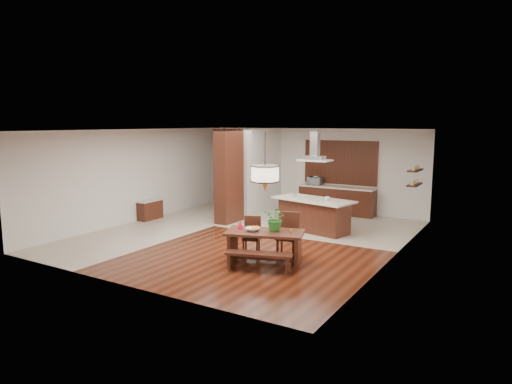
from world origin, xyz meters
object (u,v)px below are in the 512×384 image
Objects in this scene: hallway_console at (150,210)px; foliage_plant at (276,219)px; dining_chair_right at (287,235)px; pendant_lantern at (265,163)px; range_hood at (315,146)px; island_cup at (327,198)px; kitchen_island at (314,215)px; microwave at (315,181)px; fruit_bowl at (252,229)px; dining_bench at (259,262)px; dining_chair_left at (251,236)px; dining_table at (265,240)px.

foliage_plant reaches higher than hallway_console.
dining_chair_right is at bearing 84.16° from foliage_plant.
foliage_plant is (0.19, 0.15, -1.25)m from pendant_lantern.
foliage_plant is at bearing -81.62° from range_hood.
pendant_lantern reaches higher than island_cup.
kitchen_island is 4.99× the size of microwave.
range_hood is at bearing 13.34° from hallway_console.
dining_bench is at bearing -46.14° from fruit_bowl.
hallway_console is 1.77× the size of microwave.
microwave is at bearing 100.99° from fruit_bowl.
dining_bench is 6.88m from microwave.
foliage_plant is (5.64, -1.89, 0.68)m from hallway_console.
range_hood is (5.18, 1.23, 2.15)m from hallway_console.
dining_bench is at bearing -72.97° from dining_chair_left.
pendant_lantern reaches higher than dining_bench.
dining_chair_right is 0.93m from fruit_bowl.
microwave is (-1.45, 6.03, -1.16)m from pendant_lantern.
range_hood is (0.31, 2.91, 2.01)m from dining_chair_left.
range_hood is at bearing 98.38° from foliage_plant.
kitchen_island reaches higher than dining_table.
dining_chair_right is at bearing -88.31° from island_cup.
dining_chair_left is at bearing 147.82° from dining_table.
dining_table is 6.21× the size of fruit_bowl.
kitchen_island is at bearing -62.21° from microwave.
hallway_console is 5.99m from foliage_plant.
fruit_bowl is at bearing -154.09° from dining_table.
fruit_bowl is at bearing -78.27° from dining_chair_left.
kitchen_island is (-0.27, 3.27, -1.75)m from pendant_lantern.
pendant_lantern is at bearing -73.03° from kitchen_island.
island_cup is (-0.08, 2.55, 0.49)m from dining_chair_right.
dining_bench is 1.26m from dining_chair_right.
kitchen_island is at bearing 61.94° from dining_chair_left.
kitchen_island reaches higher than hallway_console.
range_hood reaches higher than dining_bench.
dining_chair_left is at bearing -76.57° from microwave.
dining_table is at bearing 25.91° from fruit_bowl.
dining_bench is 2.53× the size of foliage_plant.
dining_table is at bearing -123.44° from dining_chair_right.
dining_chair_left is (-0.57, 0.36, -0.08)m from dining_table.
dining_bench is (0.20, -0.59, -0.33)m from dining_table.
foliage_plant reaches higher than kitchen_island.
dining_table is at bearing -141.44° from foliage_plant.
dining_chair_right is at bearing 56.99° from fruit_bowl.
range_hood is (-0.51, 2.64, 1.95)m from dining_chair_right.
hallway_console is 6.61× the size of island_cup.
dining_chair_left is 0.69× the size of pendant_lantern.
range_hood reaches higher than fruit_bowl.
dining_table reaches higher than dining_bench.
dining_chair_left is 2.98m from island_cup.
kitchen_island is at bearing 96.88° from dining_bench.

